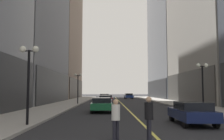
# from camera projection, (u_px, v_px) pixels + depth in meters

# --- Properties ---
(ground_plane) EXTENTS (200.00, 200.00, 0.00)m
(ground_plane) POSITION_uv_depth(u_px,v_px,m) (121.00, 103.00, 40.42)
(ground_plane) COLOR #262628
(sidewalk_left) EXTENTS (4.50, 78.00, 0.15)m
(sidewalk_left) POSITION_uv_depth(u_px,v_px,m) (70.00, 102.00, 40.32)
(sidewalk_left) COLOR #9E9991
(sidewalk_left) RESTS_ON ground
(sidewalk_right) EXTENTS (4.50, 78.00, 0.15)m
(sidewalk_right) POSITION_uv_depth(u_px,v_px,m) (171.00, 102.00, 40.54)
(sidewalk_right) COLOR #9E9991
(sidewalk_right) RESTS_ON ground
(lane_centre_stripe) EXTENTS (0.16, 70.00, 0.01)m
(lane_centre_stripe) POSITION_uv_depth(u_px,v_px,m) (121.00, 103.00, 40.42)
(lane_centre_stripe) COLOR #E5D64C
(lane_centre_stripe) RESTS_ON ground
(building_left_far) EXTENTS (15.67, 26.00, 43.90)m
(building_left_far) POSITION_uv_depth(u_px,v_px,m) (49.00, 17.00, 66.91)
(building_left_far) COLOR gray
(building_left_far) RESTS_ON ground
(building_right_far) EXTENTS (15.35, 26.00, 39.44)m
(building_right_far) POSITION_uv_depth(u_px,v_px,m) (183.00, 25.00, 67.22)
(building_right_far) COLOR slate
(building_right_far) RESTS_ON ground
(car_navy) EXTENTS (1.93, 4.40, 1.32)m
(car_navy) POSITION_uv_depth(u_px,v_px,m) (192.00, 112.00, 14.53)
(car_navy) COLOR #141E4C
(car_navy) RESTS_ON ground
(car_green) EXTENTS (2.08, 4.69, 1.32)m
(car_green) POSITION_uv_depth(u_px,v_px,m) (101.00, 104.00, 23.08)
(car_green) COLOR #196038
(car_green) RESTS_ON ground
(car_silver) EXTENTS (1.95, 4.40, 1.32)m
(car_silver) POSITION_uv_depth(u_px,v_px,m) (105.00, 100.00, 33.58)
(car_silver) COLOR #B7B7BC
(car_silver) RESTS_ON ground
(car_maroon) EXTENTS (1.92, 4.29, 1.32)m
(car_maroon) POSITION_uv_depth(u_px,v_px,m) (107.00, 98.00, 40.17)
(car_maroon) COLOR maroon
(car_maroon) RESTS_ON ground
(car_grey) EXTENTS (2.12, 4.43, 1.32)m
(car_grey) POSITION_uv_depth(u_px,v_px,m) (104.00, 97.00, 50.62)
(car_grey) COLOR slate
(car_grey) RESTS_ON ground
(car_blue) EXTENTS (2.08, 4.35, 1.32)m
(car_blue) POSITION_uv_depth(u_px,v_px,m) (129.00, 96.00, 60.65)
(car_blue) COLOR navy
(car_blue) RESTS_ON ground
(pedestrian_in_white_shirt) EXTENTS (0.48, 0.48, 1.63)m
(pedestrian_in_white_shirt) POSITION_uv_depth(u_px,v_px,m) (116.00, 116.00, 9.93)
(pedestrian_in_white_shirt) COLOR black
(pedestrian_in_white_shirt) RESTS_ON ground
(pedestrian_in_black_coat) EXTENTS (0.39, 0.39, 1.74)m
(pedestrian_in_black_coat) POSITION_uv_depth(u_px,v_px,m) (149.00, 115.00, 9.74)
(pedestrian_in_black_coat) COLOR black
(pedestrian_in_black_coat) RESTS_ON ground
(street_lamp_left_near) EXTENTS (1.06, 0.36, 4.43)m
(street_lamp_left_near) POSITION_uv_depth(u_px,v_px,m) (29.00, 67.00, 13.57)
(street_lamp_left_near) COLOR black
(street_lamp_left_near) RESTS_ON ground
(street_lamp_left_far) EXTENTS (1.06, 0.36, 4.43)m
(street_lamp_left_far) POSITION_uv_depth(u_px,v_px,m) (78.00, 82.00, 35.41)
(street_lamp_left_far) COLOR black
(street_lamp_left_far) RESTS_ON ground
(street_lamp_right_mid) EXTENTS (1.06, 0.36, 4.43)m
(street_lamp_right_mid) POSITION_uv_depth(u_px,v_px,m) (202.00, 76.00, 22.25)
(street_lamp_right_mid) COLOR black
(street_lamp_right_mid) RESTS_ON ground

